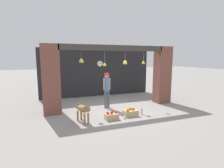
{
  "coord_description": "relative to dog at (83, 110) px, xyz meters",
  "views": [
    {
      "loc": [
        -2.76,
        -7.07,
        2.28
      ],
      "look_at": [
        0.0,
        0.44,
        1.07
      ],
      "focal_mm": 28.0,
      "sensor_mm": 36.0,
      "label": 1
    }
  ],
  "objects": [
    {
      "name": "dog",
      "position": [
        0.0,
        0.0,
        0.0
      ],
      "size": [
        0.46,
        0.87,
        0.67
      ],
      "rotation": [
        0.0,
        0.0,
        -1.21
      ],
      "color": "#9E7042",
      "rests_on": "ground_plane"
    },
    {
      "name": "shop_back_wall",
      "position": [
        1.66,
        4.1,
        0.95
      ],
      "size": [
        6.62,
        0.12,
        2.82
      ],
      "primitive_type": "cube",
      "color": "#232326",
      "rests_on": "ground_plane"
    },
    {
      "name": "shop_pillar_right",
      "position": [
        4.32,
        1.44,
        0.95
      ],
      "size": [
        0.7,
        0.6,
        2.82
      ],
      "primitive_type": "cube",
      "color": "brown",
      "rests_on": "ground_plane"
    },
    {
      "name": "shopkeeper",
      "position": [
        1.36,
        1.43,
        0.47
      ],
      "size": [
        0.34,
        0.27,
        1.59
      ],
      "rotation": [
        0.0,
        0.0,
        3.27
      ],
      "color": "#56565B",
      "rests_on": "ground_plane"
    },
    {
      "name": "fruit_crate_apples",
      "position": [
        1.05,
        -0.04,
        -0.32
      ],
      "size": [
        0.49,
        0.34,
        0.31
      ],
      "color": "tan",
      "rests_on": "ground_plane"
    },
    {
      "name": "ground_plane",
      "position": [
        1.66,
        1.14,
        -0.46
      ],
      "size": [
        60.0,
        60.0,
        0.0
      ],
      "primitive_type": "plane",
      "color": "gray"
    },
    {
      "name": "fruit_crate_oranges",
      "position": [
        1.88,
        0.06,
        -0.33
      ],
      "size": [
        0.56,
        0.34,
        0.32
      ],
      "color": "tan",
      "rests_on": "ground_plane"
    },
    {
      "name": "wall_clock",
      "position": [
        1.8,
        4.03,
        1.47
      ],
      "size": [
        0.35,
        0.03,
        0.35
      ],
      "color": "black"
    },
    {
      "name": "storefront_awning",
      "position": [
        1.67,
        1.26,
        2.21
      ],
      "size": [
        4.72,
        0.28,
        0.91
      ],
      "color": "#3D3833"
    },
    {
      "name": "shop_pillar_left",
      "position": [
        -1.0,
        1.44,
        0.95
      ],
      "size": [
        0.7,
        0.6,
        2.82
      ],
      "primitive_type": "cube",
      "color": "brown",
      "rests_on": "ground_plane"
    },
    {
      "name": "water_bottle",
      "position": [
        2.38,
        0.05,
        -0.34
      ],
      "size": [
        0.07,
        0.07,
        0.25
      ],
      "color": "silver",
      "rests_on": "ground_plane"
    }
  ]
}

